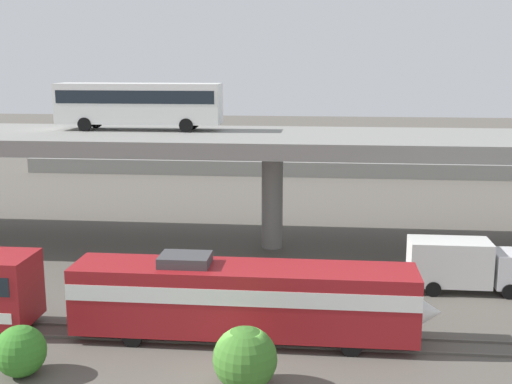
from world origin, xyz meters
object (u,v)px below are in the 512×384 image
Objects in this scene: parked_car_2 at (249,145)px; parked_car_3 at (187,144)px; parked_car_0 at (505,152)px; parked_car_4 at (378,149)px; parked_car_1 at (119,148)px; parked_car_7 at (289,151)px; service_truck_west at (464,264)px; parked_car_5 at (242,150)px; parked_car_6 at (366,151)px; train_locomotive at (260,297)px; transit_bus_on_overpass at (139,102)px.

parked_car_2 is 8.05m from parked_car_3.
parked_car_0 is 31.10m from parked_car_2.
parked_car_0 and parked_car_4 have the same top height.
parked_car_7 is at bearing -3.26° from parked_car_1.
service_truck_west is at bearing -73.01° from parked_car_7.
parked_car_4 is at bearing -170.16° from parked_car_5.
parked_car_1 is at bearing 15.45° from parked_car_2.
parked_car_0 reaches higher than service_truck_west.
parked_car_7 is (-9.21, -1.11, -0.00)m from parked_car_6.
service_truck_west is 53.13m from parked_car_1.
train_locomotive is 55.18m from parked_car_3.
parked_car_2 is at bearing -17.06° from parked_car_6.
parked_car_7 is at bearing -107.24° from transit_bus_on_overpass.
service_truck_west is 41.94m from parked_car_7.
parked_car_5 is (-16.46, -2.86, -0.00)m from parked_car_4.
parked_car_3 and parked_car_6 have the same top height.
parked_car_4 is (31.98, 2.05, 0.00)m from parked_car_1.
parked_car_5 is 14.87m from parked_car_6.
parked_car_1 is at bearing 114.30° from train_locomotive.
parked_car_0 is (35.04, 32.72, -7.74)m from transit_bus_on_overpass.
transit_bus_on_overpass is at bearing -69.76° from parked_car_1.
parked_car_2 is at bearing 133.79° from parked_car_7.
parked_car_3 is (-25.63, 45.24, 0.85)m from service_truck_west.
parked_car_5 is at bearing 175.90° from parked_car_7.
parked_car_1 is at bearing -2.96° from parked_car_5.
parked_car_6 is at bearing 169.89° from parked_car_3.
parked_car_1 and parked_car_3 have the same top height.
parked_car_7 is at bearing 106.99° from service_truck_west.
parked_car_5 is at bearing -170.16° from parked_car_4.
train_locomotive reaches higher than parked_car_4.
parked_car_4 is at bearing 79.29° from train_locomotive.
parked_car_0 is 1.15× the size of parked_car_5.
parked_car_0 is 1.08× the size of parked_car_4.
train_locomotive reaches higher than parked_car_6.
train_locomotive is 3.73× the size of parked_car_0.
parked_car_3 is at bearing -10.11° from parked_car_6.
service_truck_west is at bearing -88.12° from parked_car_4.
parked_car_7 is (-10.82, -3.26, 0.00)m from parked_car_4.
parked_car_4 is (-14.75, 1.05, -0.00)m from parked_car_0.
transit_bus_on_overpass is 32.09m from parked_car_5.
transit_bus_on_overpass is 34.67m from parked_car_1.
parked_car_7 is (-25.57, -2.21, -0.00)m from parked_car_0.
parked_car_4 is at bearing -121.00° from transit_bus_on_overpass.
service_truck_west is 43.39m from parked_car_4.
parked_car_1 and parked_car_7 have the same top height.
parked_car_1 is 15.53m from parked_car_5.
transit_bus_on_overpass is 2.57× the size of parked_car_6.
parked_car_3 reaches higher than service_truck_west.
parked_car_5 reaches higher than service_truck_west.
parked_car_5 is (3.82, 30.91, -7.74)m from transit_bus_on_overpass.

